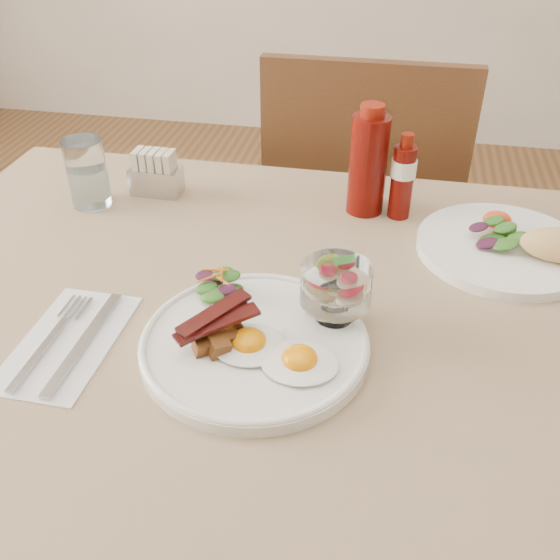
# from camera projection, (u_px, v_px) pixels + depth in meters

# --- Properties ---
(table) EXTENTS (1.33, 0.88, 0.75)m
(table) POSITION_uv_depth(u_px,v_px,m) (326.00, 367.00, 0.87)
(table) COLOR brown
(table) RESTS_ON ground
(chair_far) EXTENTS (0.42, 0.42, 0.93)m
(chair_far) POSITION_uv_depth(u_px,v_px,m) (361.00, 221.00, 1.48)
(chair_far) COLOR brown
(chair_far) RESTS_ON ground
(main_plate) EXTENTS (0.28, 0.28, 0.02)m
(main_plate) POSITION_uv_depth(u_px,v_px,m) (255.00, 345.00, 0.76)
(main_plate) COLOR white
(main_plate) RESTS_ON table
(fried_eggs) EXTENTS (0.18, 0.13, 0.03)m
(fried_eggs) POSITION_uv_depth(u_px,v_px,m) (274.00, 352.00, 0.73)
(fried_eggs) COLOR white
(fried_eggs) RESTS_ON main_plate
(bacon_potato_pile) EXTENTS (0.10, 0.10, 0.04)m
(bacon_potato_pile) POSITION_uv_depth(u_px,v_px,m) (217.00, 330.00, 0.74)
(bacon_potato_pile) COLOR brown
(bacon_potato_pile) RESTS_ON main_plate
(side_salad) EXTENTS (0.07, 0.07, 0.04)m
(side_salad) POSITION_uv_depth(u_px,v_px,m) (219.00, 286.00, 0.82)
(side_salad) COLOR #1A4C14
(side_salad) RESTS_ON main_plate
(fruit_cup) EXTENTS (0.09, 0.09, 0.09)m
(fruit_cup) POSITION_uv_depth(u_px,v_px,m) (336.00, 285.00, 0.76)
(fruit_cup) COLOR white
(fruit_cup) RESTS_ON main_plate
(second_plate) EXTENTS (0.27, 0.26, 0.06)m
(second_plate) POSITION_uv_depth(u_px,v_px,m) (517.00, 246.00, 0.93)
(second_plate) COLOR white
(second_plate) RESTS_ON table
(ketchup_bottle) EXTENTS (0.08, 0.08, 0.18)m
(ketchup_bottle) POSITION_uv_depth(u_px,v_px,m) (368.00, 163.00, 1.01)
(ketchup_bottle) COLOR #530804
(ketchup_bottle) RESTS_ON table
(hot_sauce_bottle) EXTENTS (0.04, 0.04, 0.14)m
(hot_sauce_bottle) POSITION_uv_depth(u_px,v_px,m) (403.00, 178.00, 1.00)
(hot_sauce_bottle) COLOR #530804
(hot_sauce_bottle) RESTS_ON table
(sugar_caddy) EXTENTS (0.09, 0.05, 0.08)m
(sugar_caddy) POSITION_uv_depth(u_px,v_px,m) (156.00, 175.00, 1.09)
(sugar_caddy) COLOR #B8B8BD
(sugar_caddy) RESTS_ON table
(water_glass) EXTENTS (0.07, 0.07, 0.12)m
(water_glass) POSITION_uv_depth(u_px,v_px,m) (88.00, 177.00, 1.05)
(water_glass) COLOR white
(water_glass) RESTS_ON table
(napkin_cutlery) EXTENTS (0.12, 0.21, 0.01)m
(napkin_cutlery) POSITION_uv_depth(u_px,v_px,m) (69.00, 342.00, 0.77)
(napkin_cutlery) COLOR silver
(napkin_cutlery) RESTS_ON table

